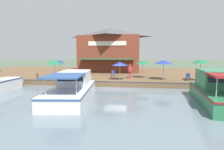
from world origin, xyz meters
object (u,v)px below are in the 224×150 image
object	(u,v)px
patio_umbrella_mid_patio_left	(120,64)
cafe_chair_mid_patio	(188,77)
patio_umbrella_by_entrance	(143,62)
patio_umbrella_near_quay_edge	(163,62)
mooring_post	(37,77)
motorboat_second_along	(1,84)
motorboat_distant_upstream	(74,88)
tree_upstream_bank	(98,45)
cafe_chair_facing_river	(211,76)
tree_downstream_bank	(106,45)
motorboat_nearest_quay	(217,90)
patio_umbrella_back_row	(54,62)
patio_umbrella_mid_patio_right	(59,62)
cafe_chair_beside_entrance	(113,73)
person_near_entrance	(130,69)
patio_umbrella_far_corner	(201,61)
cafe_chair_under_first_umbrella	(216,78)
waterfront_restaurant	(111,49)

from	to	relation	value
patio_umbrella_mid_patio_left	cafe_chair_mid_patio	world-z (taller)	patio_umbrella_mid_patio_left
patio_umbrella_mid_patio_left	patio_umbrella_by_entrance	bearing A→B (deg)	131.06
patio_umbrella_near_quay_edge	mooring_post	xyz separation A→B (m)	(2.57, -14.88, -1.76)
patio_umbrella_near_quay_edge	motorboat_second_along	size ratio (longest dim) A/B	0.39
patio_umbrella_by_entrance	cafe_chair_mid_patio	xyz separation A→B (m)	(1.90, 5.15, -1.55)
motorboat_distant_upstream	tree_upstream_bank	distance (m)	22.85
cafe_chair_facing_river	motorboat_distant_upstream	size ratio (longest dim) A/B	0.10
cafe_chair_facing_river	tree_downstream_bank	xyz separation A→B (m)	(-14.60, -15.34, 4.56)
cafe_chair_facing_river	motorboat_nearest_quay	world-z (taller)	motorboat_nearest_quay
patio_umbrella_back_row	tree_downstream_bank	size ratio (longest dim) A/B	0.31
patio_umbrella_back_row	cafe_chair_facing_river	distance (m)	19.24
patio_umbrella_by_entrance	patio_umbrella_mid_patio_right	bearing A→B (deg)	-93.13
patio_umbrella_by_entrance	cafe_chair_beside_entrance	bearing A→B (deg)	-98.84
motorboat_distant_upstream	motorboat_second_along	distance (m)	8.19
cafe_chair_mid_patio	motorboat_second_along	bearing A→B (deg)	-73.02
motorboat_second_along	tree_upstream_bank	distance (m)	22.00
patio_umbrella_mid_patio_left	motorboat_second_along	size ratio (longest dim) A/B	0.35
cafe_chair_facing_river	patio_umbrella_mid_patio_right	bearing A→B (deg)	-94.14
motorboat_distant_upstream	person_near_entrance	bearing A→B (deg)	152.28
cafe_chair_facing_river	cafe_chair_beside_entrance	size ratio (longest dim) A/B	1.00
mooring_post	patio_umbrella_far_corner	bearing A→B (deg)	96.65
motorboat_second_along	patio_umbrella_back_row	bearing A→B (deg)	149.25
tree_upstream_bank	cafe_chair_under_first_umbrella	bearing A→B (deg)	47.83
patio_umbrella_mid_patio_right	waterfront_restaurant	bearing A→B (deg)	144.46
waterfront_restaurant	patio_umbrella_back_row	size ratio (longest dim) A/B	4.58
person_near_entrance	patio_umbrella_far_corner	bearing A→B (deg)	82.85
patio_umbrella_by_entrance	motorboat_distant_upstream	world-z (taller)	patio_umbrella_by_entrance
patio_umbrella_mid_patio_left	tree_upstream_bank	world-z (taller)	tree_upstream_bank
patio_umbrella_back_row	tree_downstream_bank	distance (m)	17.03
patio_umbrella_by_entrance	cafe_chair_under_first_umbrella	world-z (taller)	patio_umbrella_by_entrance
waterfront_restaurant	cafe_chair_mid_patio	size ratio (longest dim) A/B	12.92
waterfront_restaurant	motorboat_nearest_quay	bearing A→B (deg)	30.39
person_near_entrance	tree_downstream_bank	size ratio (longest dim) A/B	0.24
patio_umbrella_back_row	motorboat_nearest_quay	distance (m)	17.69
mooring_post	waterfront_restaurant	bearing A→B (deg)	153.01
patio_umbrella_back_row	mooring_post	bearing A→B (deg)	-44.31
tree_downstream_bank	tree_upstream_bank	bearing A→B (deg)	-63.64
patio_umbrella_back_row	patio_umbrella_far_corner	bearing A→B (deg)	92.28
patio_umbrella_by_entrance	patio_umbrella_near_quay_edge	world-z (taller)	patio_umbrella_near_quay_edge
waterfront_restaurant	tree_upstream_bank	size ratio (longest dim) A/B	1.62
patio_umbrella_mid_patio_right	motorboat_second_along	xyz separation A→B (m)	(8.44, -2.25, -1.90)
cafe_chair_facing_river	motorboat_distant_upstream	world-z (taller)	motorboat_distant_upstream
motorboat_distant_upstream	tree_downstream_bank	world-z (taller)	tree_downstream_bank
person_near_entrance	motorboat_second_along	bearing A→B (deg)	-60.79
patio_umbrella_back_row	cafe_chair_under_first_umbrella	bearing A→B (deg)	90.62
cafe_chair_mid_patio	cafe_chair_under_first_umbrella	bearing A→B (deg)	81.57
patio_umbrella_back_row	cafe_chair_mid_patio	size ratio (longest dim) A/B	2.82
patio_umbrella_by_entrance	cafe_chair_beside_entrance	size ratio (longest dim) A/B	2.68
patio_umbrella_back_row	cafe_chair_facing_river	world-z (taller)	patio_umbrella_back_row
person_near_entrance	mooring_post	xyz separation A→B (m)	(3.24, -10.82, -0.75)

